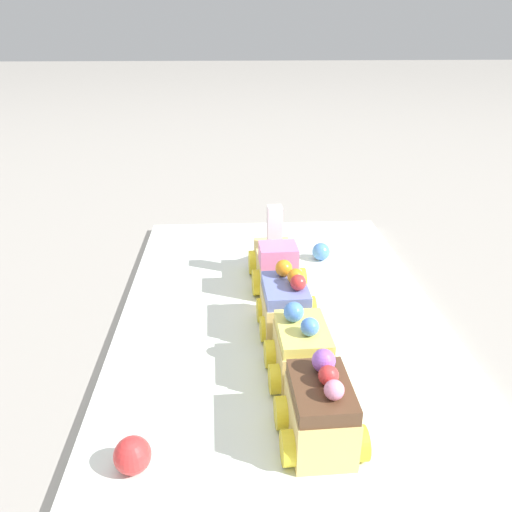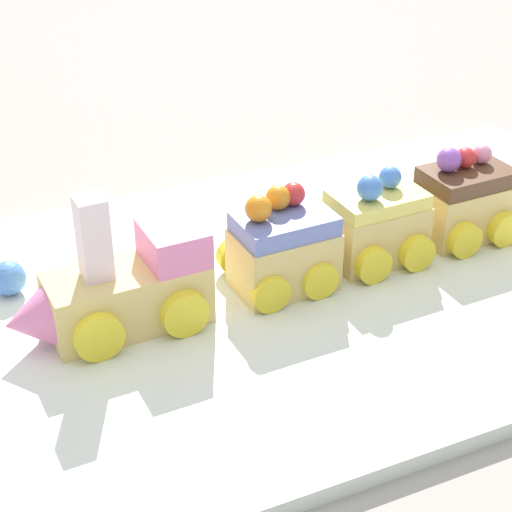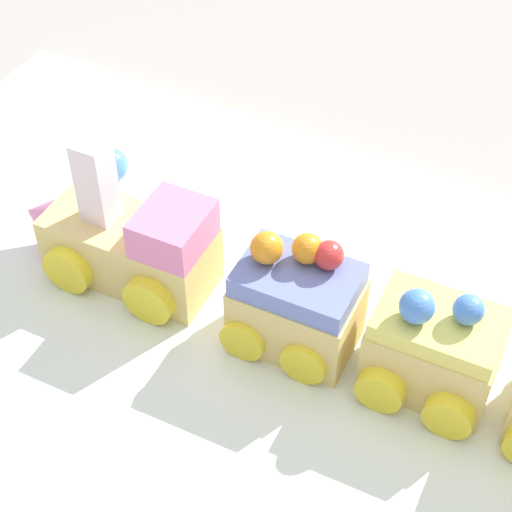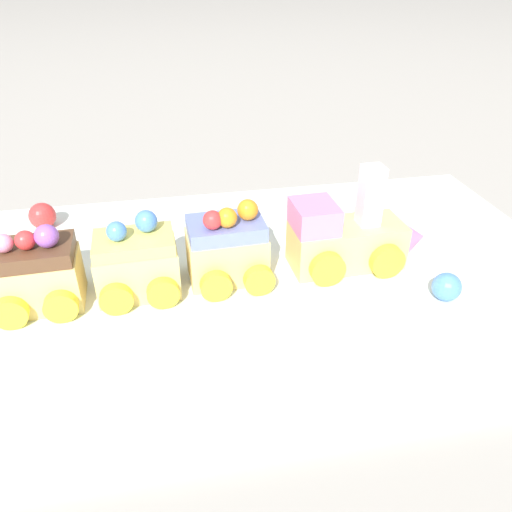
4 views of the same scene
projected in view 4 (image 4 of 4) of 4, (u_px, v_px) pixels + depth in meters
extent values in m
plane|color=gray|center=(228.00, 286.00, 0.48)|extent=(10.00, 10.00, 0.00)
cube|color=silver|center=(228.00, 281.00, 0.47)|extent=(0.67, 0.38, 0.01)
cube|color=#E5C675|center=(346.00, 245.00, 0.48)|extent=(0.11, 0.05, 0.04)
cube|color=pink|center=(315.00, 217.00, 0.45)|extent=(0.04, 0.05, 0.02)
cone|color=pink|center=(410.00, 237.00, 0.49)|extent=(0.03, 0.04, 0.04)
cube|color=white|center=(368.00, 214.00, 0.47)|extent=(0.02, 0.02, 0.02)
cube|color=white|center=(371.00, 196.00, 0.46)|extent=(0.02, 0.02, 0.02)
cube|color=white|center=(373.00, 177.00, 0.45)|extent=(0.02, 0.02, 0.02)
cylinder|color=yellow|center=(387.00, 261.00, 0.46)|extent=(0.03, 0.01, 0.03)
cylinder|color=yellow|center=(362.00, 232.00, 0.51)|extent=(0.03, 0.01, 0.03)
cylinder|color=yellow|center=(327.00, 269.00, 0.45)|extent=(0.03, 0.01, 0.03)
cylinder|color=yellow|center=(308.00, 239.00, 0.50)|extent=(0.03, 0.01, 0.03)
cube|color=#E5C675|center=(231.00, 258.00, 0.46)|extent=(0.07, 0.05, 0.04)
cube|color=#6B7AC6|center=(231.00, 230.00, 0.44)|extent=(0.07, 0.05, 0.01)
sphere|color=red|center=(213.00, 220.00, 0.42)|extent=(0.02, 0.02, 0.02)
sphere|color=orange|center=(231.00, 217.00, 0.43)|extent=(0.02, 0.02, 0.02)
sphere|color=orange|center=(248.00, 211.00, 0.44)|extent=(0.02, 0.02, 0.02)
cylinder|color=yellow|center=(259.00, 280.00, 0.44)|extent=(0.03, 0.01, 0.03)
cylinder|color=yellow|center=(246.00, 248.00, 0.49)|extent=(0.03, 0.01, 0.03)
cylinder|color=yellow|center=(216.00, 286.00, 0.43)|extent=(0.03, 0.01, 0.03)
cylinder|color=yellow|center=(206.00, 253.00, 0.48)|extent=(0.03, 0.01, 0.03)
cube|color=#E5C675|center=(138.00, 270.00, 0.44)|extent=(0.07, 0.05, 0.04)
cube|color=#EFE066|center=(134.00, 242.00, 0.42)|extent=(0.07, 0.05, 0.01)
sphere|color=#4C84E0|center=(116.00, 231.00, 0.41)|extent=(0.02, 0.02, 0.02)
sphere|color=#4C84E0|center=(146.00, 223.00, 0.42)|extent=(0.02, 0.02, 0.02)
cylinder|color=yellow|center=(163.00, 293.00, 0.42)|extent=(0.03, 0.01, 0.03)
cylinder|color=yellow|center=(159.00, 259.00, 0.47)|extent=(0.03, 0.01, 0.03)
cylinder|color=yellow|center=(116.00, 299.00, 0.42)|extent=(0.03, 0.01, 0.03)
cylinder|color=yellow|center=(117.00, 264.00, 0.46)|extent=(0.03, 0.01, 0.03)
cube|color=#E5C675|center=(38.00, 282.00, 0.42)|extent=(0.07, 0.05, 0.04)
cube|color=brown|center=(30.00, 253.00, 0.41)|extent=(0.07, 0.05, 0.01)
sphere|color=pink|center=(3.00, 243.00, 0.39)|extent=(0.02, 0.02, 0.02)
sphere|color=red|center=(25.00, 240.00, 0.40)|extent=(0.02, 0.02, 0.02)
sphere|color=#9956C6|center=(47.00, 236.00, 0.40)|extent=(0.02, 0.02, 0.02)
cylinder|color=yellow|center=(61.00, 307.00, 0.41)|extent=(0.03, 0.01, 0.03)
cylinder|color=yellow|center=(67.00, 269.00, 0.46)|extent=(0.03, 0.01, 0.03)
cylinder|color=yellow|center=(10.00, 313.00, 0.40)|extent=(0.03, 0.01, 0.03)
cylinder|color=yellow|center=(22.00, 275.00, 0.45)|extent=(0.03, 0.01, 0.03)
sphere|color=#4C84E0|center=(447.00, 287.00, 0.43)|extent=(0.03, 0.03, 0.03)
sphere|color=red|center=(42.00, 216.00, 0.55)|extent=(0.03, 0.03, 0.03)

